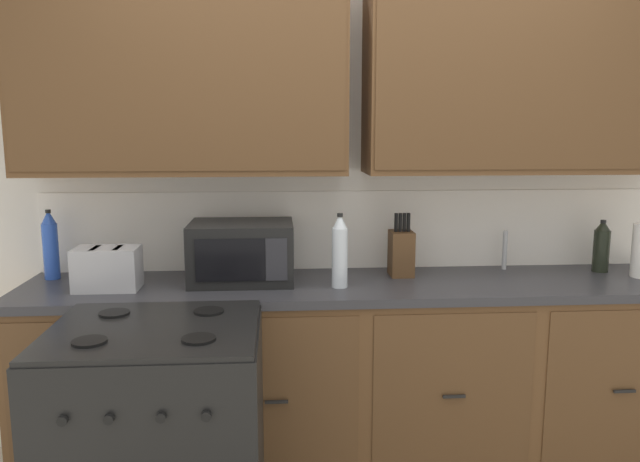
{
  "coord_description": "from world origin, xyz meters",
  "views": [
    {
      "loc": [
        -0.38,
        -2.5,
        1.65
      ],
      "look_at": [
        -0.18,
        0.27,
        1.18
      ],
      "focal_mm": 34.63,
      "sensor_mm": 36.0,
      "label": 1
    }
  ],
  "objects_px": {
    "stove_range": "(159,447)",
    "microwave": "(242,252)",
    "toaster": "(107,268)",
    "bottle_dark": "(601,246)",
    "bottle_blue": "(50,245)",
    "bottle_clear": "(340,251)",
    "knife_block": "(401,252)"
  },
  "relations": [
    {
      "from": "bottle_clear",
      "to": "bottle_blue",
      "type": "bearing_deg",
      "value": 169.39
    },
    {
      "from": "stove_range",
      "to": "microwave",
      "type": "bearing_deg",
      "value": 67.69
    },
    {
      "from": "bottle_dark",
      "to": "stove_range",
      "type": "bearing_deg",
      "value": -159.93
    },
    {
      "from": "toaster",
      "to": "bottle_clear",
      "type": "distance_m",
      "value": 1.04
    },
    {
      "from": "bottle_blue",
      "to": "bottle_clear",
      "type": "bearing_deg",
      "value": -10.61
    },
    {
      "from": "knife_block",
      "to": "bottle_clear",
      "type": "relative_size",
      "value": 0.91
    },
    {
      "from": "toaster",
      "to": "bottle_dark",
      "type": "xyz_separation_m",
      "value": [
        2.38,
        0.18,
        0.03
      ]
    },
    {
      "from": "microwave",
      "to": "bottle_blue",
      "type": "height_order",
      "value": "bottle_blue"
    },
    {
      "from": "knife_block",
      "to": "bottle_clear",
      "type": "bearing_deg",
      "value": -147.79
    },
    {
      "from": "toaster",
      "to": "knife_block",
      "type": "xyz_separation_m",
      "value": [
        1.36,
        0.17,
        0.02
      ]
    },
    {
      "from": "stove_range",
      "to": "toaster",
      "type": "distance_m",
      "value": 0.86
    },
    {
      "from": "toaster",
      "to": "bottle_clear",
      "type": "height_order",
      "value": "bottle_clear"
    },
    {
      "from": "microwave",
      "to": "bottle_clear",
      "type": "distance_m",
      "value": 0.47
    },
    {
      "from": "bottle_dark",
      "to": "knife_block",
      "type": "bearing_deg",
      "value": -179.28
    },
    {
      "from": "bottle_dark",
      "to": "toaster",
      "type": "bearing_deg",
      "value": -175.65
    },
    {
      "from": "microwave",
      "to": "knife_block",
      "type": "distance_m",
      "value": 0.77
    },
    {
      "from": "bottle_dark",
      "to": "bottle_blue",
      "type": "bearing_deg",
      "value": 179.18
    },
    {
      "from": "microwave",
      "to": "bottle_clear",
      "type": "height_order",
      "value": "bottle_clear"
    },
    {
      "from": "toaster",
      "to": "microwave",
      "type": "bearing_deg",
      "value": 10.47
    },
    {
      "from": "stove_range",
      "to": "microwave",
      "type": "xyz_separation_m",
      "value": [
        0.28,
        0.69,
        0.6
      ]
    },
    {
      "from": "bottle_clear",
      "to": "bottle_blue",
      "type": "relative_size",
      "value": 1.01
    },
    {
      "from": "microwave",
      "to": "toaster",
      "type": "bearing_deg",
      "value": -169.53
    },
    {
      "from": "microwave",
      "to": "bottle_clear",
      "type": "xyz_separation_m",
      "value": [
        0.45,
        -0.14,
        0.03
      ]
    },
    {
      "from": "bottle_dark",
      "to": "bottle_blue",
      "type": "relative_size",
      "value": 0.78
    },
    {
      "from": "knife_block",
      "to": "bottle_blue",
      "type": "distance_m",
      "value": 1.69
    },
    {
      "from": "stove_range",
      "to": "bottle_dark",
      "type": "xyz_separation_m",
      "value": [
        2.07,
        0.76,
        0.59
      ]
    },
    {
      "from": "knife_block",
      "to": "bottle_dark",
      "type": "bearing_deg",
      "value": 0.72
    },
    {
      "from": "bottle_blue",
      "to": "toaster",
      "type": "bearing_deg",
      "value": -34.47
    },
    {
      "from": "knife_block",
      "to": "bottle_dark",
      "type": "xyz_separation_m",
      "value": [
        1.02,
        0.01,
        0.01
      ]
    },
    {
      "from": "bottle_clear",
      "to": "bottle_dark",
      "type": "bearing_deg",
      "value": 9.14
    },
    {
      "from": "bottle_clear",
      "to": "bottle_dark",
      "type": "height_order",
      "value": "bottle_clear"
    },
    {
      "from": "microwave",
      "to": "bottle_dark",
      "type": "height_order",
      "value": "microwave"
    }
  ]
}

